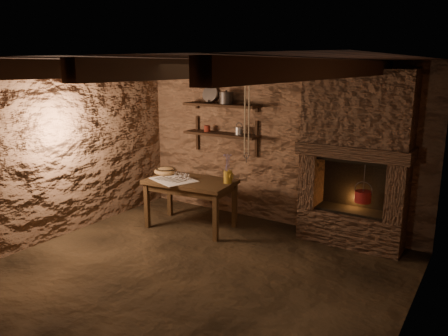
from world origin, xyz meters
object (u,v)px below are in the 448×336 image
Objects in this scene: red_pot at (363,196)px; wooden_bowl at (166,171)px; work_table at (191,202)px; iron_stockpot at (226,99)px; stoneware_jug at (228,171)px.

wooden_bowl is at bearing -169.44° from red_pot.
work_table is 2.47× the size of red_pot.
work_table is 6.23× the size of iron_stockpot.
iron_stockpot reaches higher than stoneware_jug.
red_pot is at bearing 13.45° from stoneware_jug.
stoneware_jug reaches higher than work_table.
work_table is at bearing -165.74° from stoneware_jug.
red_pot is at bearing -3.18° from iron_stockpot.
wooden_bowl is at bearing -136.36° from iron_stockpot.
wooden_bowl is (-1.08, -0.07, -0.14)m from stoneware_jug.
work_table is 1.64m from iron_stockpot.
red_pot reaches higher than stoneware_jug.
work_table is at bearing -101.40° from iron_stockpot.
wooden_bowl is (-0.53, 0.08, 0.38)m from work_table.
iron_stockpot reaches higher than red_pot.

